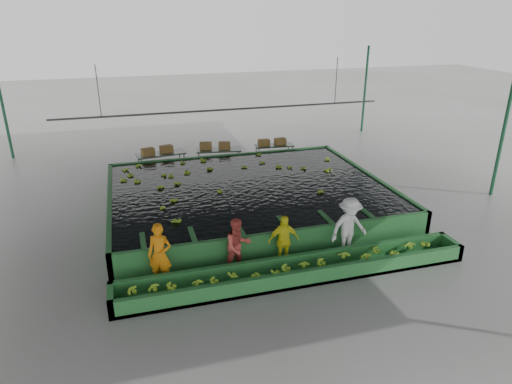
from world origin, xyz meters
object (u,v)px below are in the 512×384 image
object	(u,v)px
sorting_trough	(298,271)
worker_a	(160,255)
packing_table_right	(274,153)
box_stack_mid	(215,149)
worker_b	(238,246)
flotation_tank	(248,196)
packing_table_left	(162,163)
worker_d	(349,227)
worker_c	(283,241)
box_stack_left	(157,154)
packing_table_mid	(219,159)
box_stack_right	(272,145)

from	to	relation	value
sorting_trough	worker_a	distance (m)	3.76
packing_table_right	box_stack_mid	size ratio (longest dim) A/B	1.31
box_stack_mid	worker_b	bearing A→B (deg)	-97.62
worker_a	flotation_tank	bearing A→B (deg)	71.87
flotation_tank	packing_table_left	bearing A→B (deg)	119.97
flotation_tank	worker_b	xyz separation A→B (m)	(-1.48, -4.30, 0.37)
worker_d	box_stack_mid	size ratio (longest dim) A/B	1.33
worker_c	box_stack_left	world-z (taller)	worker_c
worker_b	box_stack_left	size ratio (longest dim) A/B	1.19
worker_a	worker_d	distance (m)	5.52
flotation_tank	packing_table_mid	distance (m)	4.77
packing_table_right	worker_b	bearing A→B (deg)	-114.07
flotation_tank	worker_a	bearing A→B (deg)	-130.07
packing_table_left	worker_a	bearing A→B (deg)	-95.48
packing_table_mid	box_stack_left	xyz separation A→B (m)	(-2.78, -0.05, 0.50)
packing_table_left	packing_table_right	bearing A→B (deg)	2.83
packing_table_mid	box_stack_right	distance (m)	2.73
box_stack_mid	packing_table_right	bearing A→B (deg)	3.74
worker_c	packing_table_right	size ratio (longest dim) A/B	0.86
box_stack_right	sorting_trough	bearing A→B (deg)	-104.23
worker_c	packing_table_left	xyz separation A→B (m)	(-2.60, 9.06, -0.30)
box_stack_mid	box_stack_right	bearing A→B (deg)	4.22
sorting_trough	box_stack_left	size ratio (longest dim) A/B	7.21
worker_a	worker_c	world-z (taller)	worker_a
worker_b	packing_table_left	bearing A→B (deg)	85.36
flotation_tank	worker_c	xyz separation A→B (m)	(-0.15, -4.30, 0.34)
packing_table_left	packing_table_right	distance (m)	5.44
worker_c	packing_table_right	bearing A→B (deg)	72.73
sorting_trough	box_stack_mid	world-z (taller)	box_stack_mid
packing_table_left	worker_d	bearing A→B (deg)	-62.83
worker_d	packing_table_mid	xyz separation A→B (m)	(-2.02, 9.07, -0.46)
worker_a	packing_table_right	world-z (taller)	worker_a
box_stack_mid	box_stack_right	size ratio (longest dim) A/B	1.04
box_stack_left	box_stack_mid	distance (m)	2.64
sorting_trough	worker_b	bearing A→B (deg)	151.68
flotation_tank	sorting_trough	xyz separation A→B (m)	(0.00, -5.10, -0.20)
worker_d	box_stack_left	size ratio (longest dim) A/B	1.34
box_stack_right	box_stack_mid	bearing A→B (deg)	-175.78
worker_d	packing_table_mid	world-z (taller)	worker_d
sorting_trough	packing_table_right	distance (m)	10.48
flotation_tank	box_stack_left	bearing A→B (deg)	121.54
packing_table_left	box_stack_left	world-z (taller)	box_stack_left
worker_c	worker_a	bearing A→B (deg)	179.63
sorting_trough	packing_table_left	size ratio (longest dim) A/B	4.72
flotation_tank	worker_d	xyz separation A→B (m)	(1.91, -4.30, 0.48)
flotation_tank	box_stack_left	size ratio (longest dim) A/B	7.21
worker_a	packing_table_mid	xyz separation A→B (m)	(3.50, 9.07, -0.42)
box_stack_left	box_stack_right	distance (m)	5.48
packing_table_mid	packing_table_right	size ratio (longest dim) A/B	1.12
worker_a	worker_c	distance (m)	3.47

